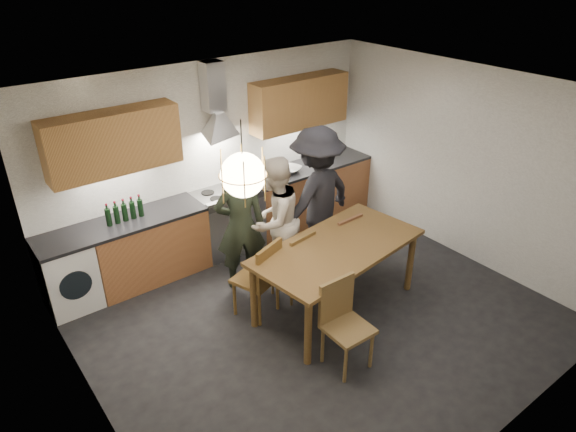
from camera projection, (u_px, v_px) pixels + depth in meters
ground at (317, 315)px, 6.06m from camera, size 5.00×5.00×0.00m
room_shell at (321, 184)px, 5.25m from camera, size 5.02×4.52×2.61m
counter_run at (229, 219)px, 7.22m from camera, size 5.00×0.62×0.90m
range_stove at (228, 220)px, 7.21m from camera, size 0.90×0.60×0.92m
wall_fixtures at (217, 119)px, 6.62m from camera, size 4.30×0.54×1.10m
pendant_lamp at (243, 175)px, 4.46m from camera, size 0.43×0.43×0.70m
dining_table at (337, 253)px, 5.86m from camera, size 2.14×1.26×0.86m
chair_back_left at (262, 275)px, 5.81m from camera, size 0.56×0.56×0.98m
chair_back_mid at (296, 261)px, 6.14m from camera, size 0.46×0.46×0.90m
chair_back_right at (343, 242)px, 6.56m from camera, size 0.41×0.41×0.89m
chair_front at (343, 318)px, 5.16m from camera, size 0.44×0.44×0.96m
person_left at (240, 225)px, 6.24m from camera, size 0.73×0.61×1.70m
person_mid at (274, 220)px, 6.39m from camera, size 0.96×0.85×1.66m
person_right at (316, 198)px, 6.68m from camera, size 1.32×0.88×1.91m
mixing_bowl at (290, 170)px, 7.54m from camera, size 0.43×0.43×0.08m
stock_pot at (323, 156)px, 7.97m from camera, size 0.24×0.24×0.13m
wine_bottles at (124, 210)px, 6.18m from camera, size 0.47×0.07×0.28m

